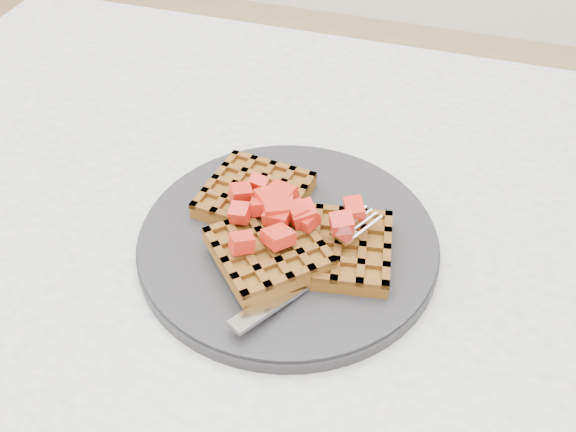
{
  "coord_description": "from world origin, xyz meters",
  "views": [
    {
      "loc": [
        0.08,
        -0.42,
        1.19
      ],
      "look_at": [
        -0.05,
        -0.02,
        0.79
      ],
      "focal_mm": 40.0,
      "sensor_mm": 36.0,
      "label": 1
    }
  ],
  "objects": [
    {
      "name": "table",
      "position": [
        0.0,
        0.0,
        0.64
      ],
      "size": [
        1.2,
        0.8,
        0.75
      ],
      "color": "silver",
      "rests_on": "ground"
    },
    {
      "name": "strawberry_pile",
      "position": [
        -0.05,
        -0.02,
        0.8
      ],
      "size": [
        0.15,
        0.15,
        0.02
      ],
      "primitive_type": null,
      "color": "#A70F07",
      "rests_on": "waffles"
    },
    {
      "name": "fork",
      "position": [
        -0.01,
        -0.06,
        0.77
      ],
      "size": [
        0.11,
        0.17,
        0.02
      ],
      "primitive_type": null,
      "rotation": [
        0.0,
        0.0,
        -0.49
      ],
      "color": "silver",
      "rests_on": "plate"
    },
    {
      "name": "plate",
      "position": [
        -0.05,
        -0.02,
        0.76
      ],
      "size": [
        0.28,
        0.28,
        0.02
      ],
      "primitive_type": "cylinder",
      "color": "black",
      "rests_on": "table"
    },
    {
      "name": "waffles",
      "position": [
        -0.05,
        -0.02,
        0.78
      ],
      "size": [
        0.2,
        0.19,
        0.03
      ],
      "color": "brown",
      "rests_on": "plate"
    }
  ]
}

